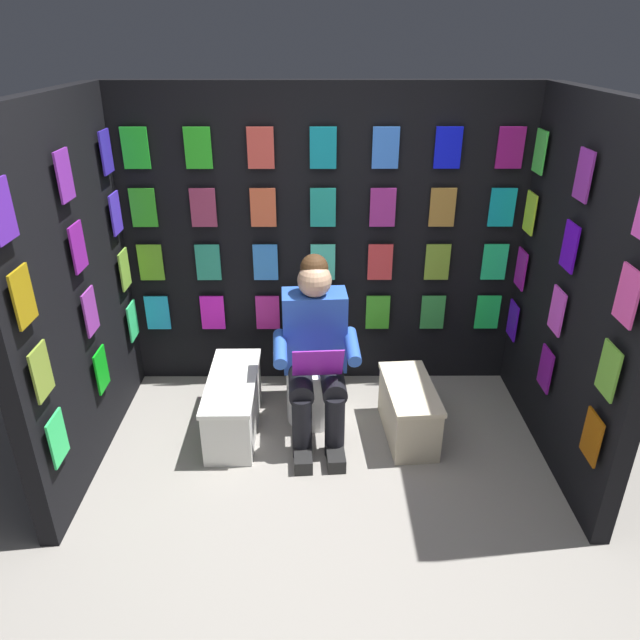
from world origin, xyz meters
name	(u,v)px	position (x,y,z in m)	size (l,w,h in m)	color
ground_plane	(325,545)	(0.00, 0.00, 0.00)	(30.00, 30.00, 0.00)	gray
display_wall_back	(323,243)	(0.00, -1.71, 1.06)	(2.85, 0.14, 2.12)	black
display_wall_left	(575,292)	(-1.42, -0.83, 1.06)	(0.14, 1.66, 2.12)	black
display_wall_right	(72,293)	(1.42, -0.83, 1.06)	(0.14, 1.66, 2.12)	black
toilet	(314,370)	(0.06, -1.21, 0.33)	(0.41, 0.56, 0.77)	white
person_reading	(316,351)	(0.05, -0.98, 0.60)	(0.54, 0.70, 1.19)	blue
comic_longbox_near	(233,404)	(0.59, -1.00, 0.19)	(0.32, 0.81, 0.39)	white
comic_longbox_far	(409,410)	(-0.55, -0.93, 0.19)	(0.35, 0.66, 0.37)	beige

